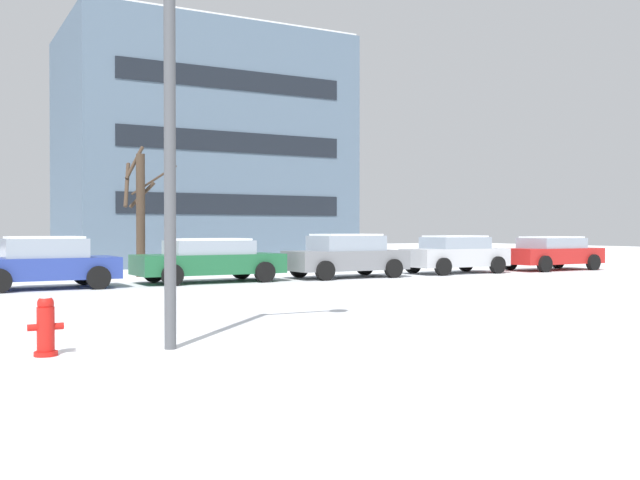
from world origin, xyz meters
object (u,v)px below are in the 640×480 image
object	(u,v)px
parked_car_gray	(346,255)
parked_car_red	(552,253)
parked_car_blue	(44,262)
fire_hydrant	(46,325)
parked_car_silver	(455,254)
street_lamp	(195,98)
parked_car_green	(209,260)

from	to	relation	value
parked_car_gray	parked_car_red	bearing A→B (deg)	0.22
parked_car_blue	parked_car_red	bearing A→B (deg)	0.20
fire_hydrant	parked_car_blue	bearing A→B (deg)	82.60
parked_car_red	parked_car_silver	bearing A→B (deg)	178.34
fire_hydrant	parked_car_gray	xyz separation A→B (m)	(11.11, 11.22, 0.35)
fire_hydrant	street_lamp	xyz separation A→B (m)	(1.93, -0.24, 3.04)
fire_hydrant	street_lamp	bearing A→B (deg)	-7.11
street_lamp	parked_car_green	distance (m)	12.71
street_lamp	parked_car_silver	xyz separation A→B (m)	(14.01, 11.64, -2.71)
parked_car_red	street_lamp	bearing A→B (deg)	-148.60
parked_car_gray	parked_car_silver	world-z (taller)	parked_car_gray
parked_car_silver	parked_car_gray	bearing A→B (deg)	-177.90
fire_hydrant	parked_car_blue	size ratio (longest dim) A/B	0.21
parked_car_red	fire_hydrant	bearing A→B (deg)	-151.53
street_lamp	parked_car_gray	world-z (taller)	street_lamp
parked_car_silver	street_lamp	bearing A→B (deg)	-140.29
parked_car_blue	parked_car_gray	distance (m)	9.65
street_lamp	parked_car_red	size ratio (longest dim) A/B	1.30
street_lamp	parked_car_silver	world-z (taller)	street_lamp
parked_car_blue	parked_car_gray	bearing A→B (deg)	0.18
parked_car_green	parked_car_red	size ratio (longest dim) A/B	1.07
fire_hydrant	parked_car_red	bearing A→B (deg)	28.47
fire_hydrant	parked_car_green	xyz separation A→B (m)	(6.28, 11.38, 0.30)
parked_car_gray	parked_car_green	bearing A→B (deg)	178.04
parked_car_blue	parked_car_red	size ratio (longest dim) A/B	0.91
parked_car_silver	parked_car_red	size ratio (longest dim) A/B	0.94
parked_car_blue	parked_car_silver	world-z (taller)	parked_car_blue
fire_hydrant	parked_car_green	world-z (taller)	parked_car_green
parked_car_silver	parked_car_red	bearing A→B (deg)	-1.66
parked_car_blue	parked_car_red	distance (m)	19.31
parked_car_gray	parked_car_red	xyz separation A→B (m)	(9.65, 0.04, -0.05)
parked_car_green	parked_car_blue	bearing A→B (deg)	-177.67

